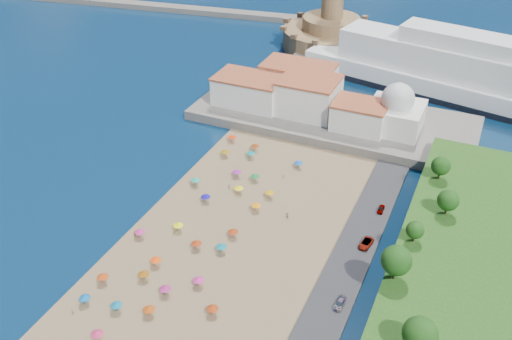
% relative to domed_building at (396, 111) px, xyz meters
% --- Properties ---
extents(ground, '(700.00, 700.00, 0.00)m').
position_rel_domed_building_xyz_m(ground, '(-30.00, -71.00, -8.97)').
color(ground, '#071938').
rests_on(ground, ground).
extents(terrace, '(90.00, 36.00, 3.00)m').
position_rel_domed_building_xyz_m(terrace, '(-20.00, 2.00, -7.47)').
color(terrace, '#59544C').
rests_on(terrace, ground).
extents(jetty, '(18.00, 70.00, 2.40)m').
position_rel_domed_building_xyz_m(jetty, '(-42.00, 37.00, -7.77)').
color(jetty, '#59544C').
rests_on(jetty, ground).
extents(breakwater, '(199.03, 34.77, 2.60)m').
position_rel_domed_building_xyz_m(breakwater, '(-140.00, 82.00, -7.67)').
color(breakwater, '#59544C').
rests_on(breakwater, ground).
extents(waterfront_buildings, '(57.00, 29.00, 11.00)m').
position_rel_domed_building_xyz_m(waterfront_buildings, '(-33.05, 2.64, -1.10)').
color(waterfront_buildings, silver).
rests_on(waterfront_buildings, terrace).
extents(domed_building, '(16.00, 16.00, 15.00)m').
position_rel_domed_building_xyz_m(domed_building, '(0.00, 0.00, 0.00)').
color(domed_building, silver).
rests_on(domed_building, terrace).
extents(fortress, '(40.00, 40.00, 32.40)m').
position_rel_domed_building_xyz_m(fortress, '(-42.00, 67.00, -2.29)').
color(fortress, '#926D49').
rests_on(fortress, ground).
extents(cruise_ship, '(132.26, 44.83, 28.60)m').
position_rel_domed_building_xyz_m(cruise_ship, '(22.36, 35.89, -0.51)').
color(cruise_ship, black).
rests_on(cruise_ship, ground).
extents(beach_parasols, '(29.72, 116.30, 2.20)m').
position_rel_domed_building_xyz_m(beach_parasols, '(-32.23, -81.96, -6.83)').
color(beach_parasols, gray).
rests_on(beach_parasols, beach).
extents(beachgoers, '(33.07, 88.40, 1.89)m').
position_rel_domed_building_xyz_m(beachgoers, '(-32.96, -76.53, -7.83)').
color(beachgoers, tan).
rests_on(beachgoers, beach).
extents(parked_cars, '(3.06, 73.66, 1.39)m').
position_rel_domed_building_xyz_m(parked_cars, '(6.00, -70.94, -7.62)').
color(parked_cars, gray).
rests_on(parked_cars, promenade).
extents(hillside_trees, '(13.98, 106.16, 8.02)m').
position_rel_domed_building_xyz_m(hillside_trees, '(18.71, -80.63, 1.36)').
color(hillside_trees, '#382314').
rests_on(hillside_trees, hillside).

